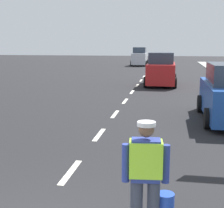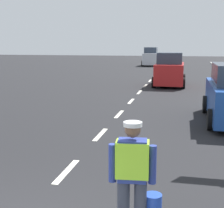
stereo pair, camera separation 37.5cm
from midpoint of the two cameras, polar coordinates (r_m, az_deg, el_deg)
The scene contains 5 objects.
ground_plane at distance 25.03m, azimuth 7.00°, elevation 4.04°, with size 96.00×96.00×0.00m, color black.
lane_center_line at distance 29.20m, azimuth 7.76°, elevation 4.93°, with size 0.14×46.40×0.01m.
road_worker at distance 4.81m, azimuth 6.05°, elevation -11.67°, with size 0.75×0.42×1.67m.
car_outgoing_far at distance 21.90m, azimuth 10.31°, elevation 5.66°, with size 2.01×3.89×2.14m.
car_oncoming_third at distance 41.19m, azimuth 6.91°, elevation 7.94°, with size 1.93×3.81×2.22m.
Camera 2 is at (2.39, -3.75, 2.73)m, focal length 53.51 mm.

